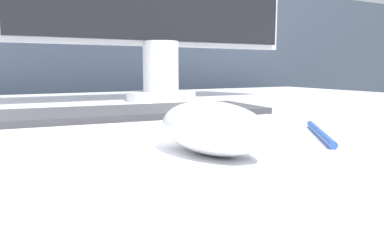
% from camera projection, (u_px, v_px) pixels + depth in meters
% --- Properties ---
extents(partition_panel, '(5.00, 0.03, 1.18)m').
position_uv_depth(partition_panel, '(76.00, 143.00, 1.30)').
color(partition_panel, '#333D4C').
rests_on(partition_panel, ground_plane).
extents(computer_mouse_near, '(0.09, 0.13, 0.05)m').
position_uv_depth(computer_mouse_near, '(211.00, 128.00, 0.33)').
color(computer_mouse_near, white).
rests_on(computer_mouse_near, desk).
extents(keyboard, '(0.41, 0.17, 0.02)m').
position_uv_depth(keyboard, '(117.00, 119.00, 0.47)').
color(keyboard, silver).
rests_on(keyboard, desk).
extents(pen, '(0.09, 0.12, 0.01)m').
position_uv_depth(pen, '(320.00, 133.00, 0.42)').
color(pen, '#284C9E').
rests_on(pen, desk).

